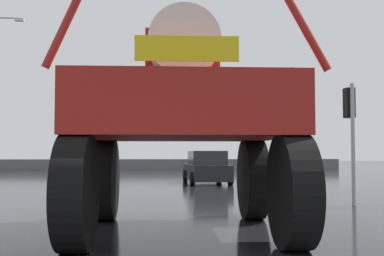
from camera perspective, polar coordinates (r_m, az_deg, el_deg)
name	(u,v)px	position (r m, az deg, el deg)	size (l,w,h in m)	color
ground_plane	(158,186)	(20.66, -4.10, -6.95)	(120.00, 120.00, 0.00)	black
oversize_sprayer	(182,119)	(8.68, -1.18, 1.07)	(4.25, 5.12, 4.37)	black
sedan_ahead	(207,168)	(22.36, 1.77, -4.82)	(2.03, 4.17, 1.52)	black
traffic_signal_near_right	(350,117)	(14.02, 18.40, 1.29)	(0.24, 0.54, 3.35)	#A8AAAF
traffic_signal_far_left	(90,128)	(32.32, -12.16, -0.04)	(0.24, 0.55, 4.18)	#A8AAAF
roadside_barrier	(155,165)	(39.18, -4.51, -4.40)	(31.06, 0.24, 0.90)	#59595B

